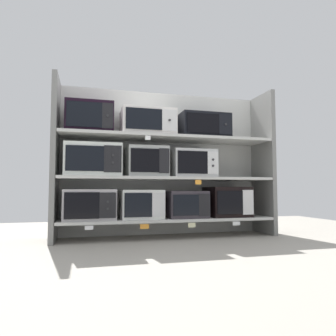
# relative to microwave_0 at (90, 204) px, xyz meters

# --- Properties ---
(ground) EXTENTS (6.30, 6.00, 0.02)m
(ground) POSITION_rel_microwave_0_xyz_m (0.83, -1.00, -0.37)
(ground) COLOR gray
(back_panel) EXTENTS (2.50, 0.04, 1.66)m
(back_panel) POSITION_rel_microwave_0_xyz_m (0.83, 0.26, 0.47)
(back_panel) COLOR #B2B2AD
(back_panel) RESTS_ON ground
(upright_left) EXTENTS (0.05, 0.47, 1.66)m
(upright_left) POSITION_rel_microwave_0_xyz_m (-0.35, 0.00, 0.47)
(upright_left) COLOR slate
(upright_left) RESTS_ON ground
(upright_right) EXTENTS (0.05, 0.47, 1.66)m
(upright_right) POSITION_rel_microwave_0_xyz_m (2.01, 0.00, 0.47)
(upright_right) COLOR slate
(upright_right) RESTS_ON ground
(shelf_0) EXTENTS (2.30, 0.47, 0.03)m
(shelf_0) POSITION_rel_microwave_0_xyz_m (0.83, 0.00, -0.17)
(shelf_0) COLOR beige
(shelf_0) RESTS_ON ground
(microwave_0) EXTENTS (0.52, 0.44, 0.31)m
(microwave_0) POSITION_rel_microwave_0_xyz_m (0.00, 0.00, 0.00)
(microwave_0) COLOR #A29EA2
(microwave_0) RESTS_ON shelf_0
(microwave_1) EXTENTS (0.44, 0.36, 0.30)m
(microwave_1) POSITION_rel_microwave_0_xyz_m (0.54, 0.00, -0.00)
(microwave_1) COLOR white
(microwave_1) RESTS_ON shelf_0
(microwave_2) EXTENTS (0.43, 0.41, 0.29)m
(microwave_2) POSITION_rel_microwave_0_xyz_m (1.03, 0.00, -0.01)
(microwave_2) COLOR #312B32
(microwave_2) RESTS_ON shelf_0
(microwave_3) EXTENTS (0.46, 0.42, 0.34)m
(microwave_3) POSITION_rel_microwave_0_xyz_m (1.53, 0.00, 0.01)
(microwave_3) COLOR black
(microwave_3) RESTS_ON shelf_0
(price_tag_0) EXTENTS (0.08, 0.00, 0.04)m
(price_tag_0) POSITION_rel_microwave_0_xyz_m (-0.01, -0.24, -0.21)
(price_tag_0) COLOR white
(price_tag_1) EXTENTS (0.09, 0.00, 0.05)m
(price_tag_1) POSITION_rel_microwave_0_xyz_m (0.53, -0.24, -0.21)
(price_tag_1) COLOR orange
(price_tag_2) EXTENTS (0.08, 0.00, 0.05)m
(price_tag_2) POSITION_rel_microwave_0_xyz_m (1.02, -0.24, -0.21)
(price_tag_2) COLOR beige
(price_tag_3) EXTENTS (0.09, 0.00, 0.04)m
(price_tag_3) POSITION_rel_microwave_0_xyz_m (1.53, -0.24, -0.21)
(price_tag_3) COLOR white
(shelf_1) EXTENTS (2.30, 0.47, 0.03)m
(shelf_1) POSITION_rel_microwave_0_xyz_m (0.83, 0.00, 0.27)
(shelf_1) COLOR beige
(microwave_4) EXTENTS (0.57, 0.40, 0.33)m
(microwave_4) POSITION_rel_microwave_0_xyz_m (0.03, 0.00, 0.46)
(microwave_4) COLOR silver
(microwave_4) RESTS_ON shelf_1
(microwave_5) EXTENTS (0.43, 0.39, 0.32)m
(microwave_5) POSITION_rel_microwave_0_xyz_m (0.59, 0.00, 0.45)
(microwave_5) COLOR #A1A4A1
(microwave_5) RESTS_ON shelf_1
(microwave_6) EXTENTS (0.48, 0.41, 0.30)m
(microwave_6) POSITION_rel_microwave_0_xyz_m (1.11, 0.00, 0.44)
(microwave_6) COLOR #BABCBC
(microwave_6) RESTS_ON shelf_1
(price_tag_4) EXTENTS (0.07, 0.00, 0.05)m
(price_tag_4) POSITION_rel_microwave_0_xyz_m (1.10, -0.24, 0.23)
(price_tag_4) COLOR orange
(shelf_2) EXTENTS (2.30, 0.47, 0.03)m
(shelf_2) POSITION_rel_microwave_0_xyz_m (0.83, 0.00, 0.72)
(shelf_2) COLOR beige
(microwave_7) EXTENTS (0.48, 0.35, 0.32)m
(microwave_7) POSITION_rel_microwave_0_xyz_m (-0.02, 0.00, 0.89)
(microwave_7) COLOR black
(microwave_7) RESTS_ON shelf_2
(microwave_8) EXTENTS (0.57, 0.44, 0.28)m
(microwave_8) POSITION_rel_microwave_0_xyz_m (0.60, 0.00, 0.87)
(microwave_8) COLOR silver
(microwave_8) RESTS_ON shelf_2
(microwave_9) EXTENTS (0.56, 0.36, 0.28)m
(microwave_9) POSITION_rel_microwave_0_xyz_m (1.25, 0.00, 0.87)
(microwave_9) COLOR black
(microwave_9) RESTS_ON shelf_2
(price_tag_5) EXTENTS (0.05, 0.00, 0.04)m
(price_tag_5) POSITION_rel_microwave_0_xyz_m (0.56, -0.24, 0.68)
(price_tag_5) COLOR white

